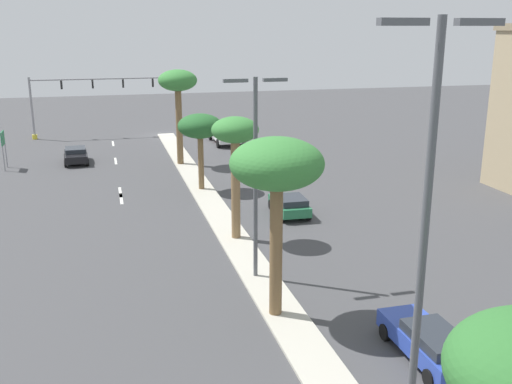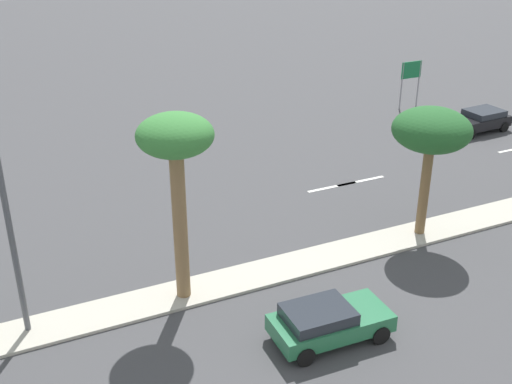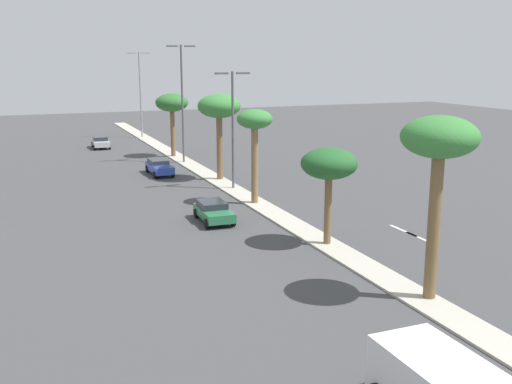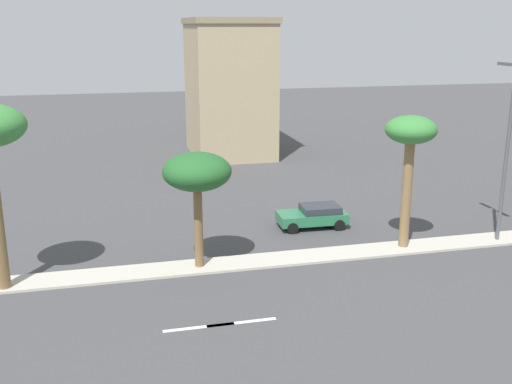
{
  "view_description": "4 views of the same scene",
  "coord_description": "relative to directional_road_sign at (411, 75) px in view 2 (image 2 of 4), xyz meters",
  "views": [
    {
      "loc": [
        6.78,
        65.6,
        11.58
      ],
      "look_at": [
        -0.66,
        37.54,
        3.41
      ],
      "focal_mm": 40.85,
      "sensor_mm": 36.0,
      "label": 1
    },
    {
      "loc": [
        -18.99,
        41.14,
        13.37
      ],
      "look_at": [
        3.12,
        30.66,
        2.0
      ],
      "focal_mm": 44.88,
      "sensor_mm": 36.0,
      "label": 2
    },
    {
      "loc": [
        -16.26,
        -4.81,
        10.61
      ],
      "look_at": [
        -2.56,
        28.89,
        2.42
      ],
      "focal_mm": 41.97,
      "sensor_mm": 36.0,
      "label": 3
    },
    {
      "loc": [
        26.89,
        20.51,
        11.35
      ],
      "look_at": [
        -1.27,
        27.42,
        3.26
      ],
      "focal_mm": 42.19,
      "sensor_mm": 36.0,
      "label": 4
    }
  ],
  "objects": [
    {
      "name": "lane_stripe_far",
      "position": [
        -9.13,
        11.69,
        -2.34
      ],
      "size": [
        0.2,
        2.8,
        0.01
      ],
      "primitive_type": "cube",
      "color": "silver",
      "rests_on": "ground"
    },
    {
      "name": "sedan_black_leading",
      "position": [
        -5.72,
        -0.97,
        -1.63
      ],
      "size": [
        2.23,
        4.1,
        1.31
      ],
      "color": "black",
      "rests_on": "ground"
    },
    {
      "name": "sedan_green_mid",
      "position": [
        -19.48,
        18.27,
        -1.64
      ],
      "size": [
        2.09,
        4.01,
        1.3
      ],
      "color": "#287047",
      "rests_on": "ground"
    },
    {
      "name": "street_lamp_left",
      "position": [
        -14.85,
        27.17,
        3.32
      ],
      "size": [
        2.9,
        0.24,
        9.43
      ],
      "color": "#515459",
      "rests_on": "median_curb"
    },
    {
      "name": "palm_tree_left",
      "position": [
        -15.15,
        21.73,
        3.51
      ],
      "size": [
        2.59,
        2.59,
        6.89
      ],
      "color": "olive",
      "rests_on": "median_curb"
    },
    {
      "name": "lane_stripe_trailing",
      "position": [
        -9.13,
        9.99,
        -2.34
      ],
      "size": [
        0.2,
        2.8,
        0.01
      ],
      "primitive_type": "cube",
      "color": "silver",
      "rests_on": "ground"
    },
    {
      "name": "ground_plane",
      "position": [
        -15.02,
        23.62,
        -2.35
      ],
      "size": [
        160.0,
        160.0,
        0.0
      ],
      "primitive_type": "plane",
      "color": "#424244"
    },
    {
      "name": "palm_tree_rear",
      "position": [
        -15.01,
        10.91,
        2.36
      ],
      "size": [
        3.22,
        3.22,
        5.57
      ],
      "color": "brown",
      "rests_on": "median_curb"
    },
    {
      "name": "directional_road_sign",
      "position": [
        0.0,
        0.0,
        0.0
      ],
      "size": [
        0.1,
        1.58,
        3.24
      ],
      "color": "gray",
      "rests_on": "ground"
    }
  ]
}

